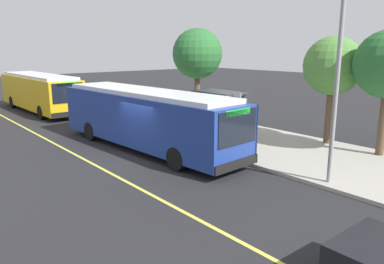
# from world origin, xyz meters

# --- Properties ---
(ground_plane) EXTENTS (120.00, 120.00, 0.00)m
(ground_plane) POSITION_xyz_m (0.00, 0.00, 0.00)
(ground_plane) COLOR #232326
(sidewalk_curb) EXTENTS (44.00, 6.40, 0.15)m
(sidewalk_curb) POSITION_xyz_m (0.00, 6.00, 0.07)
(sidewalk_curb) COLOR #A8A399
(sidewalk_curb) RESTS_ON ground_plane
(lane_stripe_center) EXTENTS (36.00, 0.14, 0.01)m
(lane_stripe_center) POSITION_xyz_m (0.00, -2.20, 0.00)
(lane_stripe_center) COLOR #E0D64C
(lane_stripe_center) RESTS_ON ground_plane
(transit_bus_main) EXTENTS (11.94, 3.27, 2.95)m
(transit_bus_main) POSITION_xyz_m (-1.14, 1.01, 1.62)
(transit_bus_main) COLOR navy
(transit_bus_main) RESTS_ON ground_plane
(transit_bus_second) EXTENTS (11.41, 2.77, 2.95)m
(transit_bus_second) POSITION_xyz_m (-16.15, 0.74, 1.62)
(transit_bus_second) COLOR gold
(transit_bus_second) RESTS_ON ground_plane
(bus_shelter) EXTENTS (2.90, 1.60, 2.48)m
(bus_shelter) POSITION_xyz_m (-0.67, 5.51, 1.92)
(bus_shelter) COLOR #333338
(bus_shelter) RESTS_ON sidewalk_curb
(waiting_bench) EXTENTS (1.60, 0.48, 0.95)m
(waiting_bench) POSITION_xyz_m (-0.29, 5.35, 0.63)
(waiting_bench) COLOR brown
(waiting_bench) RESTS_ON sidewalk_curb
(route_sign_post) EXTENTS (0.44, 0.08, 2.80)m
(route_sign_post) POSITION_xyz_m (2.37, 3.80, 1.96)
(route_sign_post) COLOR #333338
(route_sign_post) RESTS_ON sidewalk_curb
(pedestrian_commuter) EXTENTS (0.24, 0.40, 1.69)m
(pedestrian_commuter) POSITION_xyz_m (-0.52, 3.72, 1.12)
(pedestrian_commuter) COLOR #282D47
(pedestrian_commuter) RESTS_ON sidewalk_curb
(street_tree_near_shelter) EXTENTS (2.90, 2.90, 5.39)m
(street_tree_near_shelter) POSITION_xyz_m (4.35, 8.49, 4.05)
(street_tree_near_shelter) COLOR brown
(street_tree_near_shelter) RESTS_ON sidewalk_curb
(street_tree_upstreet) EXTENTS (3.27, 3.27, 6.08)m
(street_tree_upstreet) POSITION_xyz_m (-4.69, 7.39, 4.56)
(street_tree_upstreet) COLOR brown
(street_tree_upstreet) RESTS_ON sidewalk_curb
(utility_pole) EXTENTS (0.16, 0.16, 6.40)m
(utility_pole) POSITION_xyz_m (7.51, 3.28, 3.35)
(utility_pole) COLOR gray
(utility_pole) RESTS_ON sidewalk_curb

